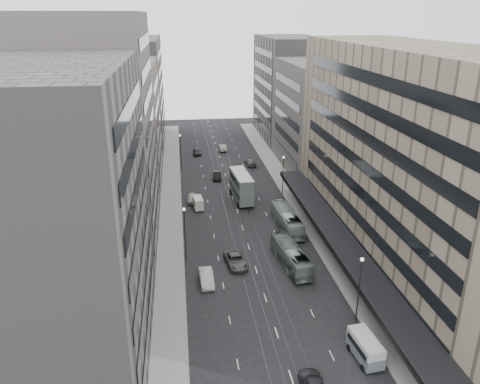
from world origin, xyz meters
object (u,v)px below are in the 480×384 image
panel_van (198,203)px  sedan_2 (236,260)px  vw_microbus (365,347)px  pedestrian (425,365)px  bus_near (291,256)px  double_decker (241,186)px  bus_far (287,219)px  sedan_1 (207,278)px

panel_van → sedan_2: bearing=-84.5°
vw_microbus → pedestrian: 5.86m
bus_near → vw_microbus: bearing=92.4°
vw_microbus → sedan_2: 23.74m
double_decker → sedan_2: bearing=-104.2°
panel_van → pedestrian: panel_van is taller
panel_van → pedestrian: size_ratio=1.88×
bus_near → panel_van: size_ratio=3.04×
vw_microbus → bus_far: bearing=85.9°
vw_microbus → panel_van: 45.13m
bus_far → panel_van: size_ratio=3.26×
panel_van → vw_microbus: bearing=-76.2°
bus_far → pedestrian: 35.48m
sedan_2 → double_decker: bearing=72.8°
sedan_1 → sedan_2: 6.15m
bus_near → panel_van: 25.60m
sedan_1 → pedestrian: 28.41m
bus_far → sedan_2: (-9.96, -10.98, -0.88)m
bus_near → sedan_1: bearing=7.4°
bus_near → sedan_2: size_ratio=1.97×
vw_microbus → pedestrian: bearing=-35.2°
sedan_1 → sedan_2: bearing=41.4°
bus_near → sedan_1: 12.60m
bus_near → double_decker: size_ratio=1.11×
bus_far → panel_van: 17.67m
vw_microbus → pedestrian: (5.09, -2.88, -0.33)m
sedan_2 → pedestrian: size_ratio=2.89×
bus_near → panel_van: (-12.05, 22.59, -0.33)m
bus_far → sedan_1: bus_far is taller
panel_van → sedan_2: (4.31, -21.40, -0.44)m
bus_near → double_decker: bearing=-88.7°
sedan_1 → bus_near: bearing=11.9°
bus_near → sedan_1: size_ratio=2.24×
double_decker → pedestrian: double_decker is taller
panel_van → bus_near: bearing=-67.8°
bus_near → double_decker: double_decker is taller
panel_van → sedan_1: size_ratio=0.74×
bus_far → pedestrian: (6.00, -34.96, -0.54)m
bus_near → sedan_1: bus_near is taller
double_decker → bus_far: bearing=-71.8°
double_decker → sedan_2: size_ratio=1.78×
bus_far → pedestrian: size_ratio=6.12×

